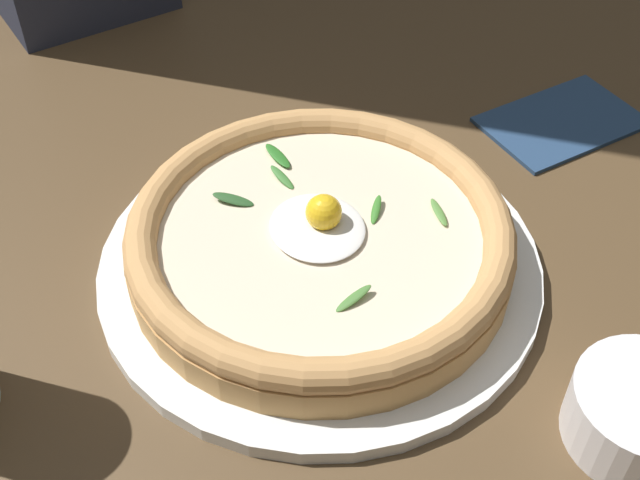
% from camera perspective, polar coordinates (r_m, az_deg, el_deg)
% --- Properties ---
extents(ground_plane, '(2.40, 2.40, 0.03)m').
position_cam_1_polar(ground_plane, '(0.62, 0.18, -5.10)').
color(ground_plane, brown).
rests_on(ground_plane, ground).
extents(pizza_plate, '(0.33, 0.33, 0.01)m').
position_cam_1_polar(pizza_plate, '(0.62, 0.00, -1.71)').
color(pizza_plate, white).
rests_on(pizza_plate, ground).
extents(pizza, '(0.28, 0.28, 0.06)m').
position_cam_1_polar(pizza, '(0.60, -0.00, 0.10)').
color(pizza, tan).
rests_on(pizza, pizza_plate).
extents(folded_napkin, '(0.09, 0.14, 0.01)m').
position_cam_1_polar(folded_napkin, '(0.79, 16.31, 7.92)').
color(folded_napkin, navy).
rests_on(folded_napkin, ground).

